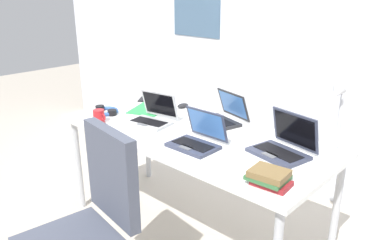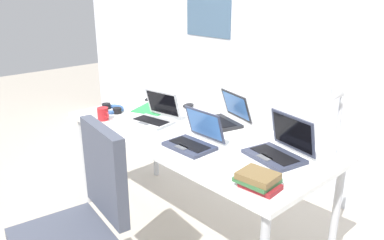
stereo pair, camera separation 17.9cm
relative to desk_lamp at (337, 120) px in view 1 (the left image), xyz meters
The scene contains 14 objects.
ground_plane 1.26m from the desk_lamp, 160.97° to the right, with size 12.00×12.00×0.00m, color #B7AD9E.
wall_back 1.21m from the desk_lamp, 134.21° to the left, with size 6.00×0.13×2.60m.
desk 0.88m from the desk_lamp, 160.97° to the right, with size 1.80×0.80×0.74m.
desk_lamp is the anchor object (origin of this frame).
laptop_center 0.77m from the desk_lamp, 146.04° to the right, with size 0.28×0.25×0.20m.
laptop_mid_desk 0.78m from the desk_lamp, behind, with size 0.34×0.32×0.20m.
laptop_far_corner 0.31m from the desk_lamp, 137.90° to the right, with size 0.35×0.31×0.22m.
laptop_by_keyboard 1.17m from the desk_lamp, 163.27° to the right, with size 0.31×0.29×0.20m.
computer_mouse 1.21m from the desk_lamp, behind, with size 0.06×0.10×0.03m, color black.
cell_phone 1.60m from the desk_lamp, behind, with size 0.06×0.14×0.01m, color black.
headphones 1.59m from the desk_lamp, 164.65° to the right, with size 0.21×0.18×0.04m.
book_stack 0.57m from the desk_lamp, 97.64° to the right, with size 0.20×0.16×0.07m.
paper_folder_far_corner 1.38m from the desk_lamp, behind, with size 0.23×0.31×0.01m, color green.
coffee_mug 1.51m from the desk_lamp, 157.69° to the right, with size 0.11×0.08×0.09m.
Camera 1 is at (1.54, -1.67, 1.61)m, focal length 35.82 mm.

